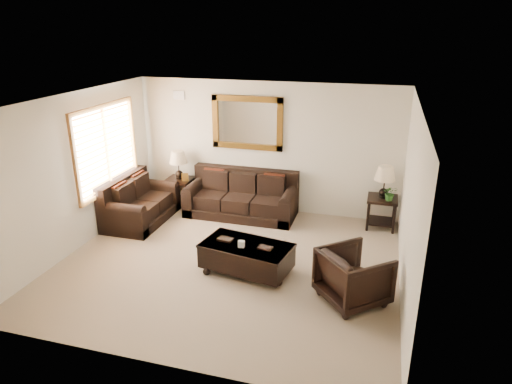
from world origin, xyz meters
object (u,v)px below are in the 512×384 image
(end_table_left, at_px, (179,170))
(end_table_right, at_px, (384,188))
(loveseat, at_px, (138,205))
(coffee_table, at_px, (247,255))
(sofa, at_px, (242,199))
(armchair, at_px, (354,274))

(end_table_left, distance_m, end_table_right, 4.26)
(loveseat, height_order, coffee_table, loveseat)
(loveseat, bearing_deg, coffee_table, -116.38)
(loveseat, xyz_separation_m, end_table_left, (0.45, 1.02, 0.46))
(sofa, relative_size, end_table_right, 1.80)
(end_table_left, bearing_deg, sofa, -4.89)
(sofa, distance_m, end_table_right, 2.85)
(loveseat, xyz_separation_m, armchair, (4.38, -1.70, 0.10))
(loveseat, height_order, end_table_right, end_table_right)
(end_table_left, height_order, armchair, end_table_left)
(end_table_left, bearing_deg, armchair, -34.67)
(sofa, xyz_separation_m, armchair, (2.48, -2.60, 0.10))
(end_table_left, relative_size, armchair, 1.42)
(sofa, relative_size, loveseat, 1.38)
(sofa, distance_m, end_table_left, 1.53)
(coffee_table, bearing_deg, end_table_left, 143.69)
(end_table_right, bearing_deg, armchair, -96.79)
(end_table_left, relative_size, coffee_table, 0.80)
(loveseat, relative_size, end_table_left, 1.33)
(end_table_right, distance_m, armchair, 2.76)
(armchair, bearing_deg, sofa, 2.84)
(loveseat, height_order, armchair, loveseat)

